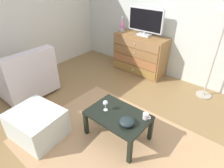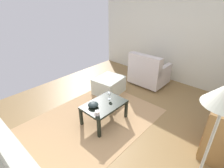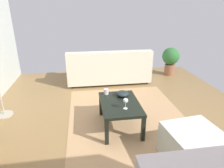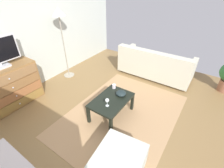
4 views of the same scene
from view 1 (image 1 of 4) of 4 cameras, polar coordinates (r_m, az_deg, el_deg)
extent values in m
cube|color=olive|center=(2.90, 0.94, -14.80)|extent=(5.84, 4.87, 0.05)
cube|color=beige|center=(4.04, 22.39, 18.55)|extent=(5.84, 0.12, 2.64)
cube|color=silver|center=(4.30, -29.33, 17.67)|extent=(0.12, 4.87, 2.64)
cube|color=tan|center=(2.69, 1.59, -18.71)|extent=(2.60, 1.90, 0.01)
cube|color=olive|center=(4.35, 8.47, 8.97)|extent=(1.17, 0.45, 0.86)
cube|color=olive|center=(4.30, 6.48, 4.40)|extent=(1.11, 0.02, 0.18)
sphere|color=silver|center=(4.28, 6.35, 4.32)|extent=(0.03, 0.03, 0.03)
cube|color=#985E35|center=(4.21, 6.64, 6.82)|extent=(1.11, 0.02, 0.18)
sphere|color=silver|center=(4.20, 6.51, 6.75)|extent=(0.03, 0.03, 0.03)
cube|color=brown|center=(4.13, 6.81, 9.34)|extent=(1.11, 0.02, 0.18)
sphere|color=silver|center=(4.12, 6.67, 9.27)|extent=(0.03, 0.03, 0.03)
cube|color=olive|center=(4.06, 6.99, 11.95)|extent=(1.11, 0.02, 0.18)
sphere|color=silver|center=(4.05, 6.85, 11.89)|extent=(0.03, 0.03, 0.03)
cube|color=silver|center=(4.19, 9.74, 14.53)|extent=(0.28, 0.18, 0.04)
cylinder|color=silver|center=(4.18, 9.79, 15.12)|extent=(0.04, 0.04, 0.05)
cube|color=silver|center=(4.12, 10.13, 18.56)|extent=(0.79, 0.05, 0.47)
cube|color=black|center=(4.10, 9.93, 18.51)|extent=(0.74, 0.01, 0.42)
cylinder|color=#B7B7BC|center=(4.42, 3.09, 16.05)|extent=(0.09, 0.09, 0.08)
cone|color=#D84C99|center=(4.38, 3.15, 17.94)|extent=(0.08, 0.08, 0.22)
cylinder|color=#B7B7BC|center=(4.35, 3.20, 19.54)|extent=(0.04, 0.04, 0.03)
cube|color=black|center=(3.04, -1.01, -6.98)|extent=(0.05, 0.05, 0.37)
cube|color=black|center=(2.72, 11.58, -13.29)|extent=(0.05, 0.05, 0.37)
cube|color=black|center=(2.77, -7.86, -11.80)|extent=(0.05, 0.05, 0.37)
cube|color=black|center=(2.43, 5.37, -19.85)|extent=(0.05, 0.05, 0.37)
cube|color=black|center=(2.57, 1.81, -9.45)|extent=(0.82, 0.56, 0.04)
cylinder|color=silver|center=(2.63, -1.96, -7.80)|extent=(0.06, 0.06, 0.00)
cylinder|color=silver|center=(2.60, -1.97, -7.00)|extent=(0.01, 0.01, 0.09)
sphere|color=silver|center=(2.55, -2.00, -5.72)|extent=(0.07, 0.07, 0.07)
cylinder|color=silver|center=(2.50, 10.16, -9.52)|extent=(0.08, 0.08, 0.08)
torus|color=silver|center=(2.48, 11.16, -9.90)|extent=(0.05, 0.01, 0.05)
ellipsoid|color=#1D282A|center=(2.39, 4.59, -11.31)|extent=(0.19, 0.19, 0.09)
cylinder|color=#332319|center=(4.43, -21.60, 1.54)|extent=(0.05, 0.05, 0.05)
cylinder|color=#332319|center=(4.20, -30.38, -2.54)|extent=(0.05, 0.05, 0.05)
cylinder|color=#332319|center=(3.93, -16.84, -1.40)|extent=(0.05, 0.05, 0.05)
cylinder|color=#332319|center=(3.67, -26.52, -6.27)|extent=(0.05, 0.05, 0.05)
cube|color=beige|center=(3.94, -24.46, 0.50)|extent=(0.80, 0.92, 0.36)
cube|color=beige|center=(3.50, -23.66, 4.88)|extent=(0.20, 0.92, 0.49)
cube|color=beige|center=(3.97, -20.35, 6.29)|extent=(0.76, 0.12, 0.20)
cube|color=beige|center=(3.69, -30.74, 1.76)|extent=(0.76, 0.12, 0.20)
cylinder|color=tan|center=(4.05, -26.48, 5.05)|extent=(0.16, 0.40, 0.16)
cube|color=beige|center=(2.91, -21.71, -11.18)|extent=(0.76, 0.68, 0.41)
cylinder|color=#A59E8C|center=(4.02, 25.95, -2.98)|extent=(0.28, 0.28, 0.02)
cylinder|color=#A59E8C|center=(3.68, 28.75, 7.14)|extent=(0.02, 0.02, 1.54)
camera|label=2|loc=(3.57, 57.55, 21.55)|focal=27.45mm
camera|label=3|loc=(4.27, -23.45, 24.72)|focal=31.94mm
camera|label=4|loc=(3.07, -51.21, 24.84)|focal=25.33mm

